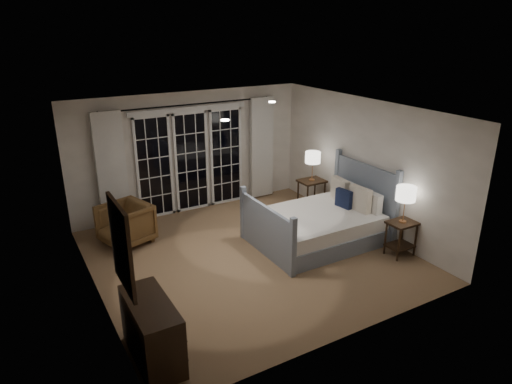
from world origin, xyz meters
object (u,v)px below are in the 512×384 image
bed (320,224)px  nightstand_left (401,233)px  nightstand_right (311,191)px  dresser (152,331)px  armchair (126,224)px  lamp_right (313,158)px  lamp_left (406,194)px

bed → nightstand_left: bed is taller
nightstand_right → dresser: size_ratio=0.63×
nightstand_right → armchair: (-3.81, 0.43, -0.08)m
bed → dresser: bearing=-157.1°
lamp_right → dresser: lamp_right is taller
lamp_left → dresser: 4.58m
lamp_left → nightstand_right: bearing=93.6°
bed → lamp_left: size_ratio=3.55×
lamp_left → dresser: (-4.50, -0.40, -0.73)m
lamp_right → armchair: (-3.81, 0.43, -0.80)m
bed → nightstand_right: (0.71, 1.23, 0.12)m
dresser → lamp_right: bearing=32.5°
armchair → lamp_right: bearing=65.9°
nightstand_right → armchair: 3.83m
lamp_left → dresser: lamp_left is taller
lamp_left → lamp_right: 2.37m
armchair → nightstand_left: bearing=37.1°
armchair → dresser: (-0.54, -3.20, 0.01)m
nightstand_left → lamp_right: lamp_right is taller
lamp_right → nightstand_right: bearing=180.0°
nightstand_right → lamp_right: 0.72m
nightstand_left → dresser: (-4.50, -0.40, -0.02)m
nightstand_left → armchair: size_ratio=0.75×
lamp_right → lamp_left: bearing=-86.4°
nightstand_right → dresser: (-4.35, -2.77, -0.07)m
bed → lamp_right: (0.71, 1.23, 0.84)m
nightstand_right → lamp_left: size_ratio=1.09×
bed → nightstand_right: size_ratio=3.27×
armchair → dresser: 3.25m
nightstand_left → lamp_left: 0.72m
dresser → lamp_left: bearing=5.1°
armchair → dresser: size_ratio=0.75×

